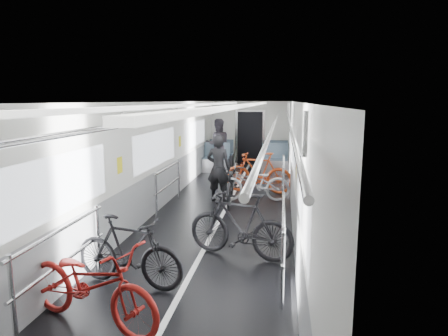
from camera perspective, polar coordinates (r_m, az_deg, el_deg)
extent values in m
cube|color=black|center=(8.76, -0.11, -6.46)|extent=(3.00, 14.00, 0.01)
cube|color=white|center=(8.41, -0.12, 9.43)|extent=(3.00, 14.00, 0.02)
cube|color=silver|center=(8.85, -9.77, 1.51)|extent=(0.02, 14.00, 2.40)
cube|color=silver|center=(8.42, 10.04, 1.08)|extent=(0.02, 14.00, 2.40)
cube|color=silver|center=(15.42, 3.75, 5.04)|extent=(3.00, 0.02, 2.40)
cube|color=white|center=(8.76, -0.11, -6.43)|extent=(0.08, 13.80, 0.01)
cube|color=gray|center=(8.97, -9.45, -3.24)|extent=(0.01, 13.90, 0.90)
cube|color=gray|center=(8.56, 9.69, -3.88)|extent=(0.01, 13.90, 0.90)
cube|color=white|center=(8.81, -9.62, 2.79)|extent=(0.01, 10.80, 0.75)
cube|color=white|center=(8.39, 9.87, 2.44)|extent=(0.01, 10.80, 0.75)
cube|color=white|center=(8.51, -3.83, 9.01)|extent=(0.14, 13.40, 0.05)
cube|color=white|center=(8.35, 3.66, 9.00)|extent=(0.14, 13.40, 0.05)
cube|color=black|center=(15.38, 3.72, 4.28)|extent=(0.95, 0.10, 2.00)
imported|color=maroon|center=(4.69, -18.48, -15.42)|extent=(1.94, 1.21, 0.96)
imported|color=black|center=(5.49, -13.53, -11.48)|extent=(1.65, 0.76, 0.96)
imported|color=black|center=(6.26, 2.31, -8.15)|extent=(1.80, 0.95, 1.04)
imported|color=#ACACB1|center=(9.70, 4.33, -2.12)|extent=(1.80, 0.82, 0.91)
imported|color=#BC3E17|center=(10.59, 4.95, -0.65)|extent=(1.88, 0.83, 1.09)
imported|color=black|center=(9.53, 1.00, -2.16)|extent=(0.77, 1.88, 0.96)
imported|color=black|center=(9.61, -0.79, -0.06)|extent=(0.65, 0.48, 1.62)
imported|color=#2C282F|center=(13.99, -0.88, 3.36)|extent=(1.02, 0.89, 1.80)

